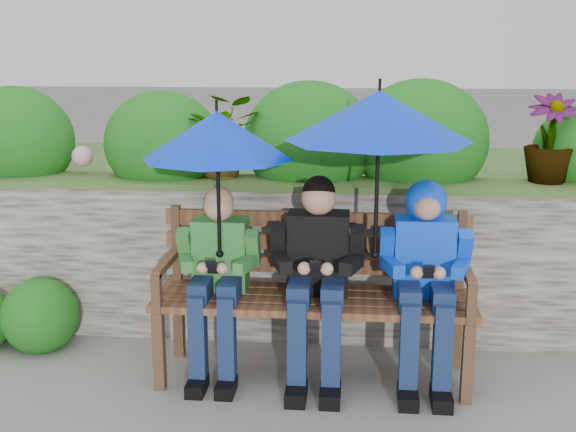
# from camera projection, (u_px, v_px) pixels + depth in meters

# --- Properties ---
(ground) EXTENTS (60.00, 60.00, 0.00)m
(ground) POSITION_uv_depth(u_px,v_px,m) (286.00, 382.00, 4.11)
(ground) COLOR slate
(ground) RESTS_ON ground
(garden_backdrop) EXTENTS (8.00, 2.85, 1.70)m
(garden_backdrop) POSITION_uv_depth(u_px,v_px,m) (308.00, 218.00, 5.56)
(garden_backdrop) COLOR #4A473D
(garden_backdrop) RESTS_ON ground
(park_bench) EXTENTS (1.80, 0.53, 0.95)m
(park_bench) POSITION_uv_depth(u_px,v_px,m) (314.00, 284.00, 4.13)
(park_bench) COLOR #4B3320
(park_bench) RESTS_ON ground
(boy_left) EXTENTS (0.46, 0.54, 1.10)m
(boy_left) POSITION_uv_depth(u_px,v_px,m) (218.00, 271.00, 4.08)
(boy_left) COLOR #1C7523
(boy_left) RESTS_ON ground
(boy_middle) EXTENTS (0.52, 0.60, 1.17)m
(boy_middle) POSITION_uv_depth(u_px,v_px,m) (317.00, 269.00, 4.02)
(boy_middle) COLOR black
(boy_middle) RESTS_ON ground
(boy_right) EXTENTS (0.50, 0.61, 1.15)m
(boy_right) POSITION_uv_depth(u_px,v_px,m) (425.00, 266.00, 3.97)
(boy_right) COLOR #0022D5
(boy_right) RESTS_ON ground
(umbrella_left) EXTENTS (0.84, 0.84, 0.88)m
(umbrella_left) POSITION_uv_depth(u_px,v_px,m) (217.00, 135.00, 3.90)
(umbrella_left) COLOR #0029D7
(umbrella_left) RESTS_ON ground
(umbrella_right) EXTENTS (1.00, 1.00, 0.98)m
(umbrella_right) POSITION_uv_depth(u_px,v_px,m) (379.00, 116.00, 3.80)
(umbrella_right) COLOR #0029D7
(umbrella_right) RESTS_ON ground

